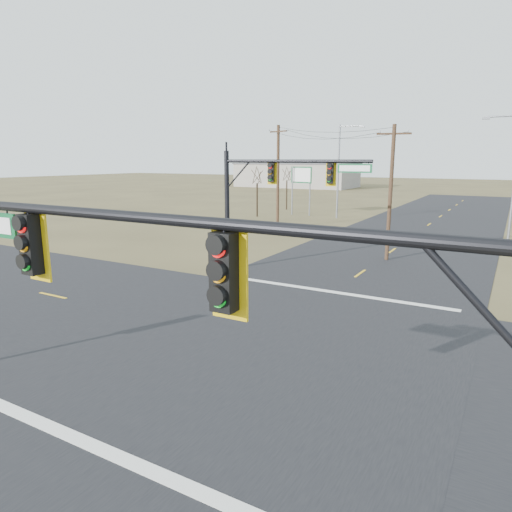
{
  "coord_description": "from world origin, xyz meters",
  "views": [
    {
      "loc": [
        7.62,
        -13.96,
        6.68
      ],
      "look_at": [
        -0.89,
        1.0,
        3.02
      ],
      "focal_mm": 32.0,
      "sensor_mm": 36.0,
      "label": 1
    }
  ],
  "objects_px": {
    "utility_pole_near": "(391,191)",
    "bare_tree_a": "(257,175)",
    "utility_pole_far": "(278,176)",
    "streetlight_c": "(340,167)",
    "bare_tree_b": "(287,174)",
    "highway_sign": "(301,181)",
    "mast_arm_far": "(270,186)",
    "streetlight_a": "(512,173)",
    "mast_arm_near": "(230,311)"
  },
  "relations": [
    {
      "from": "mast_arm_near",
      "to": "highway_sign",
      "type": "height_order",
      "value": "mast_arm_near"
    },
    {
      "from": "mast_arm_near",
      "to": "streetlight_a",
      "type": "xyz_separation_m",
      "value": [
        2.68,
        35.88,
        0.93
      ]
    },
    {
      "from": "mast_arm_near",
      "to": "utility_pole_near",
      "type": "xyz_separation_m",
      "value": [
        -4.1,
        25.77,
        -0.09
      ]
    },
    {
      "from": "mast_arm_far",
      "to": "streetlight_a",
      "type": "bearing_deg",
      "value": 44.63
    },
    {
      "from": "streetlight_c",
      "to": "bare_tree_a",
      "type": "bearing_deg",
      "value": -164.47
    },
    {
      "from": "mast_arm_far",
      "to": "bare_tree_a",
      "type": "xyz_separation_m",
      "value": [
        -14.48,
        24.05,
        -0.3
      ]
    },
    {
      "from": "utility_pole_far",
      "to": "mast_arm_far",
      "type": "bearing_deg",
      "value": -64.37
    },
    {
      "from": "highway_sign",
      "to": "streetlight_a",
      "type": "distance_m",
      "value": 24.6
    },
    {
      "from": "streetlight_a",
      "to": "bare_tree_b",
      "type": "distance_m",
      "value": 30.63
    },
    {
      "from": "mast_arm_near",
      "to": "bare_tree_b",
      "type": "xyz_separation_m",
      "value": [
        -23.9,
        51.07,
        0.07
      ]
    },
    {
      "from": "utility_pole_near",
      "to": "bare_tree_a",
      "type": "bearing_deg",
      "value": 139.63
    },
    {
      "from": "bare_tree_b",
      "to": "mast_arm_near",
      "type": "bearing_deg",
      "value": -64.92
    },
    {
      "from": "mast_arm_near",
      "to": "streetlight_a",
      "type": "relative_size",
      "value": 1.02
    },
    {
      "from": "highway_sign",
      "to": "bare_tree_b",
      "type": "xyz_separation_m",
      "value": [
        -4.29,
        4.91,
        0.67
      ]
    },
    {
      "from": "highway_sign",
      "to": "mast_arm_far",
      "type": "bearing_deg",
      "value": -54.31
    },
    {
      "from": "streetlight_c",
      "to": "bare_tree_a",
      "type": "relative_size",
      "value": 1.7
    },
    {
      "from": "mast_arm_far",
      "to": "utility_pole_near",
      "type": "relative_size",
      "value": 1.0
    },
    {
      "from": "utility_pole_near",
      "to": "bare_tree_a",
      "type": "distance_m",
      "value": 25.5
    },
    {
      "from": "highway_sign",
      "to": "utility_pole_far",
      "type": "bearing_deg",
      "value": -62.45
    },
    {
      "from": "mast_arm_near",
      "to": "utility_pole_far",
      "type": "xyz_separation_m",
      "value": [
        -17.15,
        35.13,
        0.38
      ]
    },
    {
      "from": "utility_pole_far",
      "to": "utility_pole_near",
      "type": "bearing_deg",
      "value": -35.62
    },
    {
      "from": "highway_sign",
      "to": "streetlight_c",
      "type": "distance_m",
      "value": 5.41
    },
    {
      "from": "utility_pole_far",
      "to": "bare_tree_a",
      "type": "height_order",
      "value": "utility_pole_far"
    },
    {
      "from": "utility_pole_near",
      "to": "bare_tree_a",
      "type": "xyz_separation_m",
      "value": [
        -19.43,
        16.52,
        0.24
      ]
    },
    {
      "from": "mast_arm_far",
      "to": "bare_tree_b",
      "type": "xyz_separation_m",
      "value": [
        -14.85,
        32.83,
        -0.38
      ]
    },
    {
      "from": "bare_tree_a",
      "to": "bare_tree_b",
      "type": "bearing_deg",
      "value": 92.44
    },
    {
      "from": "utility_pole_far",
      "to": "bare_tree_b",
      "type": "bearing_deg",
      "value": 112.95
    },
    {
      "from": "mast_arm_far",
      "to": "streetlight_c",
      "type": "distance_m",
      "value": 27.82
    },
    {
      "from": "highway_sign",
      "to": "bare_tree_b",
      "type": "distance_m",
      "value": 6.55
    },
    {
      "from": "utility_pole_near",
      "to": "bare_tree_b",
      "type": "relative_size",
      "value": 1.48
    },
    {
      "from": "utility_pole_near",
      "to": "bare_tree_b",
      "type": "xyz_separation_m",
      "value": [
        -19.8,
        25.3,
        0.16
      ]
    },
    {
      "from": "utility_pole_far",
      "to": "streetlight_c",
      "type": "distance_m",
      "value": 10.73
    },
    {
      "from": "streetlight_a",
      "to": "streetlight_c",
      "type": "height_order",
      "value": "streetlight_c"
    },
    {
      "from": "mast_arm_far",
      "to": "bare_tree_a",
      "type": "relative_size",
      "value": 1.44
    },
    {
      "from": "utility_pole_near",
      "to": "streetlight_c",
      "type": "height_order",
      "value": "streetlight_c"
    },
    {
      "from": "streetlight_c",
      "to": "mast_arm_near",
      "type": "bearing_deg",
      "value": -76.42
    },
    {
      "from": "highway_sign",
      "to": "bare_tree_b",
      "type": "relative_size",
      "value": 0.97
    },
    {
      "from": "highway_sign",
      "to": "bare_tree_a",
      "type": "bearing_deg",
      "value": -120.33
    },
    {
      "from": "mast_arm_near",
      "to": "bare_tree_b",
      "type": "bearing_deg",
      "value": 115.43
    },
    {
      "from": "bare_tree_a",
      "to": "highway_sign",
      "type": "bearing_deg",
      "value": 44.71
    },
    {
      "from": "streetlight_a",
      "to": "streetlight_c",
      "type": "relative_size",
      "value": 0.96
    },
    {
      "from": "bare_tree_a",
      "to": "bare_tree_b",
      "type": "distance_m",
      "value": 8.79
    },
    {
      "from": "mast_arm_far",
      "to": "utility_pole_far",
      "type": "distance_m",
      "value": 18.73
    },
    {
      "from": "utility_pole_near",
      "to": "utility_pole_far",
      "type": "relative_size",
      "value": 0.9
    },
    {
      "from": "streetlight_a",
      "to": "streetlight_c",
      "type": "bearing_deg",
      "value": 147.09
    },
    {
      "from": "mast_arm_near",
      "to": "bare_tree_b",
      "type": "relative_size",
      "value": 1.72
    },
    {
      "from": "mast_arm_near",
      "to": "streetlight_a",
      "type": "distance_m",
      "value": 35.99
    },
    {
      "from": "utility_pole_far",
      "to": "streetlight_c",
      "type": "relative_size",
      "value": 0.94
    },
    {
      "from": "bare_tree_a",
      "to": "streetlight_c",
      "type": "bearing_deg",
      "value": 19.66
    },
    {
      "from": "mast_arm_far",
      "to": "utility_pole_near",
      "type": "height_order",
      "value": "utility_pole_near"
    }
  ]
}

